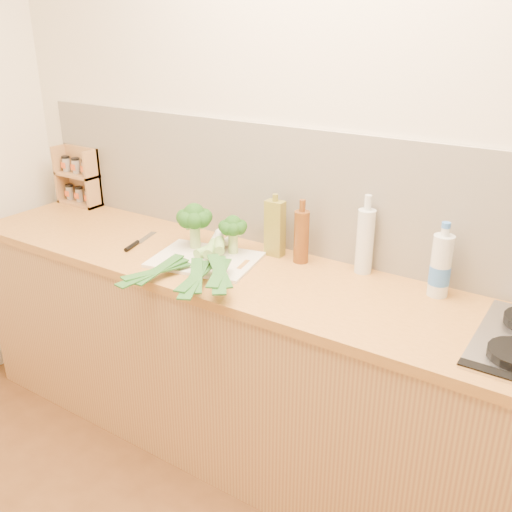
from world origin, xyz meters
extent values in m
plane|color=beige|center=(0.00, 1.50, 1.30)|extent=(3.50, 0.00, 3.50)
cube|color=silver|center=(0.00, 1.49, 1.17)|extent=(3.20, 0.02, 0.54)
cube|color=#AD8648|center=(0.00, 1.20, 0.43)|extent=(3.20, 0.60, 0.86)
cube|color=#BB7E37|center=(0.00, 1.20, 0.88)|extent=(3.20, 0.62, 0.04)
cube|color=silver|center=(-0.38, 1.17, 0.91)|extent=(0.48, 0.39, 0.01)
cylinder|color=#A8CA76|center=(-0.49, 1.25, 0.96)|extent=(0.05, 0.05, 0.09)
sphere|color=#10330E|center=(-0.49, 1.25, 1.07)|extent=(0.10, 0.10, 0.10)
sphere|color=#10330E|center=(-0.45, 1.25, 1.05)|extent=(0.07, 0.07, 0.07)
sphere|color=#10330E|center=(-0.46, 1.29, 1.05)|extent=(0.07, 0.07, 0.07)
sphere|color=#10330E|center=(-0.50, 1.29, 1.05)|extent=(0.07, 0.07, 0.07)
sphere|color=#10330E|center=(-0.53, 1.27, 1.05)|extent=(0.07, 0.07, 0.07)
sphere|color=#10330E|center=(-0.53, 1.23, 1.05)|extent=(0.07, 0.07, 0.07)
sphere|color=#10330E|center=(-0.50, 1.21, 1.05)|extent=(0.07, 0.07, 0.07)
sphere|color=#10330E|center=(-0.46, 1.22, 1.05)|extent=(0.07, 0.07, 0.07)
cylinder|color=#A8CA76|center=(-0.32, 1.29, 0.96)|extent=(0.04, 0.04, 0.08)
sphere|color=#10330E|center=(-0.32, 1.29, 1.04)|extent=(0.08, 0.08, 0.08)
sphere|color=#10330E|center=(-0.28, 1.29, 1.03)|extent=(0.06, 0.06, 0.06)
sphere|color=#10330E|center=(-0.29, 1.32, 1.03)|extent=(0.06, 0.06, 0.06)
sphere|color=#10330E|center=(-0.32, 1.32, 1.03)|extent=(0.06, 0.06, 0.06)
sphere|color=#10330E|center=(-0.35, 1.31, 1.03)|extent=(0.06, 0.06, 0.06)
sphere|color=#10330E|center=(-0.35, 1.28, 1.03)|extent=(0.06, 0.06, 0.06)
sphere|color=#10330E|center=(-0.32, 1.26, 1.03)|extent=(0.06, 0.06, 0.06)
sphere|color=#10330E|center=(-0.29, 1.26, 1.03)|extent=(0.06, 0.06, 0.06)
cylinder|color=white|center=(-0.38, 1.33, 0.94)|extent=(0.05, 0.11, 0.04)
cylinder|color=#7AAA55|center=(-0.39, 1.21, 0.94)|extent=(0.06, 0.14, 0.04)
cube|color=#194619|center=(-0.43, 0.93, 0.94)|extent=(0.13, 0.30, 0.02)
cube|color=#194619|center=(-0.43, 0.91, 0.94)|extent=(0.09, 0.34, 0.01)
cube|color=#194619|center=(-0.42, 0.94, 0.94)|extent=(0.07, 0.28, 0.02)
cylinder|color=white|center=(-0.42, 1.31, 0.95)|extent=(0.09, 0.12, 0.04)
cylinder|color=#7AAA55|center=(-0.36, 1.20, 0.95)|extent=(0.10, 0.14, 0.04)
cube|color=#194619|center=(-0.24, 0.94, 0.95)|extent=(0.12, 0.30, 0.02)
cube|color=#194619|center=(-0.23, 0.92, 0.96)|extent=(0.19, 0.33, 0.01)
cube|color=#194619|center=(-0.24, 0.95, 0.96)|extent=(0.21, 0.25, 0.02)
cylinder|color=white|center=(-0.39, 1.29, 0.97)|extent=(0.09, 0.10, 0.04)
cylinder|color=#7AAA55|center=(-0.33, 1.21, 0.97)|extent=(0.11, 0.12, 0.04)
cube|color=#194619|center=(-0.16, 0.99, 0.97)|extent=(0.17, 0.29, 0.02)
cube|color=#194619|center=(-0.15, 0.97, 0.97)|extent=(0.24, 0.30, 0.01)
cube|color=#194619|center=(-0.17, 1.00, 0.98)|extent=(0.24, 0.22, 0.02)
cube|color=silver|center=(-0.78, 1.24, 0.90)|extent=(0.07, 0.16, 0.00)
cylinder|color=black|center=(-0.75, 1.11, 0.91)|extent=(0.05, 0.11, 0.02)
cube|color=#B2834C|center=(-1.45, 1.47, 1.06)|extent=(0.26, 0.02, 0.31)
cube|color=#B2834C|center=(-1.45, 1.43, 0.91)|extent=(0.26, 0.10, 0.02)
cube|color=#B2834C|center=(-1.45, 1.43, 1.07)|extent=(0.26, 0.10, 0.02)
cube|color=#B2834C|center=(-1.57, 1.43, 1.06)|extent=(0.01, 0.10, 0.31)
cube|color=#B2834C|center=(-1.33, 1.43, 1.06)|extent=(0.01, 0.10, 0.31)
cylinder|color=gray|center=(-1.53, 1.43, 0.95)|extent=(0.04, 0.04, 0.07)
cylinder|color=gray|center=(-1.45, 1.43, 0.95)|extent=(0.04, 0.04, 0.07)
cylinder|color=gray|center=(-1.37, 1.43, 0.95)|extent=(0.04, 0.04, 0.07)
cylinder|color=gray|center=(-1.53, 1.43, 1.11)|extent=(0.04, 0.04, 0.07)
cylinder|color=gray|center=(-1.45, 1.43, 1.11)|extent=(0.04, 0.04, 0.07)
cylinder|color=gray|center=(-1.37, 1.43, 1.11)|extent=(0.04, 0.04, 0.07)
cube|color=olive|center=(-0.17, 1.39, 1.02)|extent=(0.08, 0.05, 0.24)
cylinder|color=olive|center=(-0.17, 1.39, 1.16)|extent=(0.02, 0.02, 0.03)
cylinder|color=silver|center=(0.22, 1.44, 1.03)|extent=(0.07, 0.07, 0.26)
cylinder|color=silver|center=(0.22, 1.44, 1.19)|extent=(0.03, 0.03, 0.06)
cylinder|color=brown|center=(-0.04, 1.39, 1.01)|extent=(0.06, 0.06, 0.22)
cylinder|color=brown|center=(-0.04, 1.39, 1.15)|extent=(0.03, 0.03, 0.05)
cylinder|color=silver|center=(0.54, 1.40, 1.02)|extent=(0.08, 0.08, 0.24)
cylinder|color=silver|center=(0.54, 1.40, 1.15)|extent=(0.03, 0.03, 0.03)
cylinder|color=#3873D4|center=(0.54, 1.40, 0.98)|extent=(0.08, 0.08, 0.07)
camera|label=1|loc=(1.01, -0.56, 1.85)|focal=40.00mm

